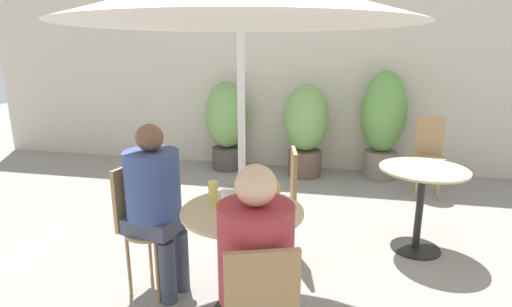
# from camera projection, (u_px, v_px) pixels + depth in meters

# --- Properties ---
(storefront_wall) EXTENTS (10.00, 0.06, 3.00)m
(storefront_wall) POSITION_uv_depth(u_px,v_px,m) (310.00, 62.00, 5.50)
(storefront_wall) COLOR beige
(storefront_wall) RESTS_ON ground_plane
(cafe_table_near) EXTENTS (0.75, 0.75, 0.73)m
(cafe_table_near) POSITION_uv_depth(u_px,v_px,m) (243.00, 236.00, 2.47)
(cafe_table_near) COLOR black
(cafe_table_near) RESTS_ON ground_plane
(cafe_table_far) EXTENTS (0.71, 0.71, 0.73)m
(cafe_table_far) POSITION_uv_depth(u_px,v_px,m) (422.00, 190.00, 3.32)
(cafe_table_far) COLOR black
(cafe_table_far) RESTS_ON ground_plane
(bistro_chair_0) EXTENTS (0.38, 0.37, 0.91)m
(bistro_chair_0) POSITION_uv_depth(u_px,v_px,m) (140.00, 217.00, 2.76)
(bistro_chair_0) COLOR #997F56
(bistro_chair_0) RESTS_ON ground_plane
(bistro_chair_2) EXTENTS (0.36, 0.37, 0.91)m
(bistro_chair_2) POSITION_uv_depth(u_px,v_px,m) (429.00, 149.00, 4.64)
(bistro_chair_2) COLOR #997F56
(bistro_chair_2) RESTS_ON ground_plane
(bistro_chair_3) EXTENTS (0.38, 0.37, 0.91)m
(bistro_chair_3) POSITION_uv_depth(u_px,v_px,m) (284.00, 193.00, 3.21)
(bistro_chair_3) COLOR #997F56
(bistro_chair_3) RESTS_ON ground_plane
(seated_person_0) EXTENTS (0.40, 0.37, 1.21)m
(seated_person_0) POSITION_uv_depth(u_px,v_px,m) (156.00, 197.00, 2.67)
(seated_person_0) COLOR #42475B
(seated_person_0) RESTS_ON ground_plane
(seated_person_1) EXTENTS (0.38, 0.40, 1.21)m
(seated_person_1) POSITION_uv_depth(u_px,v_px,m) (255.00, 266.00, 1.81)
(seated_person_1) COLOR #2D2D33
(seated_person_1) RESTS_ON ground_plane
(beer_glass_0) EXTENTS (0.06, 0.06, 0.15)m
(beer_glass_0) POSITION_uv_depth(u_px,v_px,m) (213.00, 193.00, 2.48)
(beer_glass_0) COLOR #DBC65B
(beer_glass_0) RESTS_ON cafe_table_near
(beer_glass_1) EXTENTS (0.06, 0.06, 0.19)m
(beer_glass_1) POSITION_uv_depth(u_px,v_px,m) (226.00, 206.00, 2.23)
(beer_glass_1) COLOR silver
(beer_glass_1) RESTS_ON cafe_table_near
(beer_glass_2) EXTENTS (0.06, 0.06, 0.18)m
(beer_glass_2) POSITION_uv_depth(u_px,v_px,m) (275.00, 197.00, 2.39)
(beer_glass_2) COLOR #B28433
(beer_glass_2) RESTS_ON cafe_table_near
(beer_glass_3) EXTENTS (0.06, 0.06, 0.16)m
(beer_glass_3) POSITION_uv_depth(u_px,v_px,m) (248.00, 186.00, 2.60)
(beer_glass_3) COLOR beige
(beer_glass_3) RESTS_ON cafe_table_near
(potted_plant_0) EXTENTS (0.59, 0.59, 1.25)m
(potted_plant_0) POSITION_uv_depth(u_px,v_px,m) (227.00, 122.00, 5.60)
(potted_plant_0) COLOR #47423D
(potted_plant_0) RESTS_ON ground_plane
(potted_plant_1) EXTENTS (0.59, 0.59, 1.24)m
(potted_plant_1) POSITION_uv_depth(u_px,v_px,m) (306.00, 126.00, 5.29)
(potted_plant_1) COLOR brown
(potted_plant_1) RESTS_ON ground_plane
(potted_plant_2) EXTENTS (0.57, 0.57, 1.42)m
(potted_plant_2) POSITION_uv_depth(u_px,v_px,m) (383.00, 120.00, 5.19)
(potted_plant_2) COLOR slate
(potted_plant_2) RESTS_ON ground_plane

